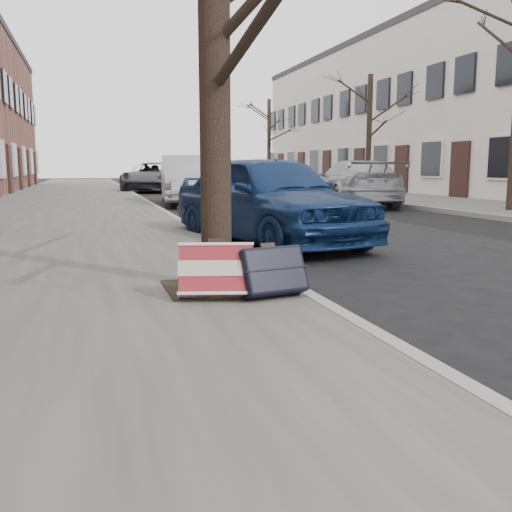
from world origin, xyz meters
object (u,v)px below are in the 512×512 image
object	(u,v)px
car_near_front	(269,198)
car_near_mid	(189,180)
suitcase_navy	(272,271)
suitcase_red	(216,271)

from	to	relation	value
car_near_front	car_near_mid	size ratio (longest dim) A/B	0.88
suitcase_navy	car_near_front	xyz separation A→B (m)	(1.26, 4.08, 0.37)
suitcase_red	suitcase_navy	bearing A→B (deg)	5.87
suitcase_red	suitcase_navy	world-z (taller)	suitcase_red
suitcase_navy	car_near_front	distance (m)	4.28
suitcase_navy	car_near_front	size ratio (longest dim) A/B	0.14
suitcase_navy	car_near_mid	bearing A→B (deg)	71.61
suitcase_navy	car_near_mid	size ratio (longest dim) A/B	0.12
car_near_front	car_near_mid	world-z (taller)	car_near_mid
suitcase_red	car_near_front	distance (m)	4.38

